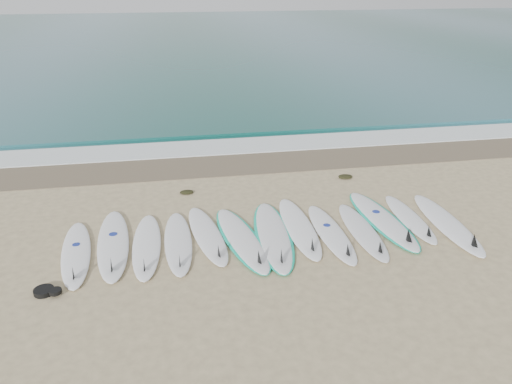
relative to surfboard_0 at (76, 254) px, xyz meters
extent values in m
plane|color=tan|center=(3.64, 0.16, -0.06)|extent=(120.00, 120.00, 0.00)
cube|color=#1D5658|center=(3.64, 32.66, -0.04)|extent=(120.00, 55.00, 0.03)
cube|color=brown|center=(3.64, 4.26, -0.05)|extent=(120.00, 1.80, 0.01)
cube|color=silver|center=(3.64, 5.66, -0.04)|extent=(120.00, 1.40, 0.04)
cube|color=#1D5658|center=(3.64, 7.16, -0.01)|extent=(120.00, 1.00, 0.10)
ellipsoid|color=white|center=(-0.01, 0.07, -0.01)|extent=(0.79, 2.53, 0.08)
cone|color=black|center=(0.09, -0.83, 0.13)|extent=(0.24, 0.29, 0.27)
cylinder|color=navy|center=(-0.03, 0.31, 0.03)|extent=(0.16, 0.16, 0.01)
ellipsoid|color=white|center=(0.63, 0.31, -0.01)|extent=(0.76, 2.84, 0.09)
cone|color=black|center=(0.70, -0.71, 0.16)|extent=(0.26, 0.31, 0.30)
cylinder|color=navy|center=(0.61, 0.58, 0.04)|extent=(0.17, 0.17, 0.01)
ellipsoid|color=white|center=(1.26, 0.14, -0.01)|extent=(0.56, 2.53, 0.08)
cone|color=black|center=(1.24, -0.78, 0.14)|extent=(0.22, 0.27, 0.27)
ellipsoid|color=white|center=(1.84, 0.16, -0.01)|extent=(0.52, 2.49, 0.08)
cone|color=black|center=(1.84, -0.75, 0.13)|extent=(0.21, 0.27, 0.27)
ellipsoid|color=white|center=(2.41, 0.35, -0.01)|extent=(0.88, 2.57, 0.08)
cone|color=black|center=(2.54, -0.56, 0.14)|extent=(0.25, 0.30, 0.27)
ellipsoid|color=white|center=(3.05, 0.07, -0.01)|extent=(1.00, 2.77, 0.09)
ellipsoid|color=#0DBE95|center=(3.05, 0.07, -0.01)|extent=(1.09, 2.80, 0.06)
cone|color=black|center=(3.21, -0.91, 0.15)|extent=(0.27, 0.32, 0.29)
ellipsoid|color=silver|center=(3.67, 0.10, -0.01)|extent=(0.80, 2.91, 0.09)
ellipsoid|color=#0DBE95|center=(3.67, 0.10, -0.01)|extent=(0.90, 2.94, 0.07)
cone|color=black|center=(3.60, -0.95, 0.16)|extent=(0.26, 0.32, 0.31)
ellipsoid|color=white|center=(4.25, 0.34, -0.01)|extent=(0.59, 2.71, 0.09)
cone|color=black|center=(4.25, -0.65, 0.15)|extent=(0.23, 0.29, 0.29)
ellipsoid|color=white|center=(4.81, -0.01, -0.01)|extent=(0.56, 2.52, 0.08)
cone|color=black|center=(4.82, -0.93, 0.14)|extent=(0.22, 0.27, 0.27)
cylinder|color=navy|center=(4.81, 0.23, 0.03)|extent=(0.15, 0.15, 0.01)
ellipsoid|color=silver|center=(5.45, -0.04, -0.01)|extent=(0.55, 2.47, 0.08)
cone|color=black|center=(5.44, -0.94, 0.13)|extent=(0.21, 0.27, 0.26)
ellipsoid|color=white|center=(6.03, 0.35, -0.01)|extent=(0.79, 2.84, 0.09)
ellipsoid|color=#0DBE95|center=(6.03, 0.35, -0.01)|extent=(0.89, 2.86, 0.06)
cone|color=black|center=(6.11, -0.67, 0.16)|extent=(0.26, 0.32, 0.30)
cylinder|color=navy|center=(6.01, 0.62, 0.04)|extent=(0.17, 0.17, 0.01)
ellipsoid|color=white|center=(6.62, 0.32, -0.02)|extent=(0.53, 2.30, 0.07)
cone|color=black|center=(6.60, -0.52, 0.12)|extent=(0.20, 0.25, 0.24)
ellipsoid|color=white|center=(7.26, -0.03, -0.01)|extent=(0.70, 2.83, 0.09)
cone|color=black|center=(7.22, -1.06, 0.16)|extent=(0.25, 0.31, 0.30)
ellipsoid|color=black|center=(2.12, 2.50, -0.02)|extent=(0.32, 0.25, 0.06)
ellipsoid|color=black|center=(6.09, 2.76, -0.02)|extent=(0.36, 0.28, 0.07)
cylinder|color=black|center=(-0.34, -1.08, -0.02)|extent=(0.32, 0.32, 0.08)
cylinder|color=black|center=(-0.14, -1.18, 0.02)|extent=(0.20, 0.20, 0.06)
camera|label=1|loc=(1.84, -8.25, 4.68)|focal=35.00mm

